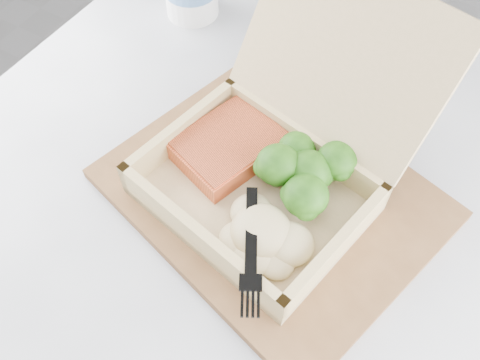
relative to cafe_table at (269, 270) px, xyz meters
The scene contains 9 objects.
floor 0.75m from the cafe_table, 157.77° to the right, with size 4.00×4.00×0.00m, color gray.
cafe_table is the anchor object (origin of this frame).
serving_tray 0.19m from the cafe_table, 159.97° to the right, with size 0.33×0.26×0.01m, color brown.
takeout_container 0.25m from the cafe_table, 112.65° to the left, with size 0.27×0.30×0.19m.
salmon_fillet 0.23m from the cafe_table, 169.23° to the left, with size 0.08×0.11×0.02m, color #E15A2C.
broccoli_pile 0.23m from the cafe_table, 31.28° to the left, with size 0.11×0.11×0.04m, color #367D1B, non-canonical shape.
mashed_potatoes 0.24m from the cafe_table, 77.44° to the right, with size 0.10×0.08×0.03m, color #CAB382.
plastic_fork 0.25m from the cafe_table, 90.50° to the right, with size 0.08×0.13×0.02m.
receipt 0.27m from the cafe_table, 91.40° to the left, with size 0.07×0.14×0.00m, color white.
Camera 1 is at (0.60, -0.09, 1.22)m, focal length 40.00 mm.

